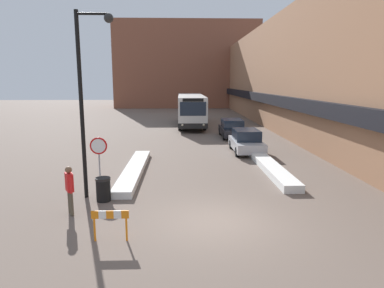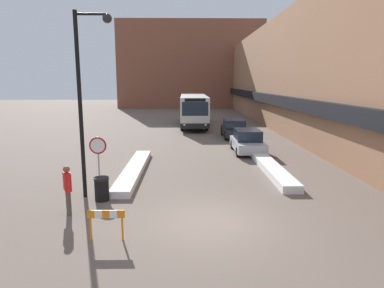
{
  "view_description": "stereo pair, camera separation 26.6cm",
  "coord_description": "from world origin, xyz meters",
  "px_view_note": "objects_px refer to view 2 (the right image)",
  "views": [
    {
      "loc": [
        -1.17,
        -10.81,
        4.65
      ],
      "look_at": [
        -0.57,
        7.28,
        1.36
      ],
      "focal_mm": 32.0,
      "sensor_mm": 36.0,
      "label": 1
    },
    {
      "loc": [
        -0.9,
        -10.82,
        4.65
      ],
      "look_at": [
        -0.57,
        7.28,
        1.36
      ],
      "focal_mm": 32.0,
      "sensor_mm": 36.0,
      "label": 2
    }
  ],
  "objects_px": {
    "pedestrian": "(67,185)",
    "stop_sign": "(98,151)",
    "street_lamp": "(86,87)",
    "city_bus": "(194,109)",
    "trash_bin": "(102,189)",
    "parked_car_middle": "(234,128)",
    "parked_car_front": "(247,141)",
    "construction_barricade": "(106,219)"
  },
  "relations": [
    {
      "from": "parked_car_middle",
      "to": "construction_barricade",
      "type": "relative_size",
      "value": 4.02
    },
    {
      "from": "street_lamp",
      "to": "pedestrian",
      "type": "xyz_separation_m",
      "value": [
        -0.3,
        -1.84,
        -3.4
      ]
    },
    {
      "from": "street_lamp",
      "to": "pedestrian",
      "type": "bearing_deg",
      "value": -99.39
    },
    {
      "from": "stop_sign",
      "to": "street_lamp",
      "type": "distance_m",
      "value": 3.12
    },
    {
      "from": "city_bus",
      "to": "construction_barricade",
      "type": "height_order",
      "value": "city_bus"
    },
    {
      "from": "parked_car_front",
      "to": "trash_bin",
      "type": "relative_size",
      "value": 4.43
    },
    {
      "from": "parked_car_middle",
      "to": "stop_sign",
      "type": "height_order",
      "value": "stop_sign"
    },
    {
      "from": "city_bus",
      "to": "parked_car_middle",
      "type": "distance_m",
      "value": 8.82
    },
    {
      "from": "stop_sign",
      "to": "pedestrian",
      "type": "bearing_deg",
      "value": -95.44
    },
    {
      "from": "parked_car_front",
      "to": "construction_barricade",
      "type": "distance_m",
      "value": 14.33
    },
    {
      "from": "pedestrian",
      "to": "construction_barricade",
      "type": "height_order",
      "value": "pedestrian"
    },
    {
      "from": "city_bus",
      "to": "parked_car_middle",
      "type": "relative_size",
      "value": 2.83
    },
    {
      "from": "city_bus",
      "to": "street_lamp",
      "type": "xyz_separation_m",
      "value": [
        -4.73,
        -23.27,
        2.68
      ]
    },
    {
      "from": "parked_car_middle",
      "to": "trash_bin",
      "type": "bearing_deg",
      "value": -115.5
    },
    {
      "from": "parked_car_front",
      "to": "street_lamp",
      "type": "bearing_deg",
      "value": -132.17
    },
    {
      "from": "street_lamp",
      "to": "pedestrian",
      "type": "relative_size",
      "value": 4.16
    },
    {
      "from": "city_bus",
      "to": "parked_car_middle",
      "type": "bearing_deg",
      "value": -68.13
    },
    {
      "from": "construction_barricade",
      "to": "stop_sign",
      "type": "bearing_deg",
      "value": 106.02
    },
    {
      "from": "city_bus",
      "to": "street_lamp",
      "type": "height_order",
      "value": "street_lamp"
    },
    {
      "from": "pedestrian",
      "to": "construction_barricade",
      "type": "relative_size",
      "value": 1.59
    },
    {
      "from": "parked_car_front",
      "to": "stop_sign",
      "type": "distance_m",
      "value": 10.97
    },
    {
      "from": "construction_barricade",
      "to": "parked_car_front",
      "type": "bearing_deg",
      "value": 63.21
    },
    {
      "from": "parked_car_front",
      "to": "trash_bin",
      "type": "distance_m",
      "value": 11.91
    },
    {
      "from": "stop_sign",
      "to": "city_bus",
      "type": "bearing_deg",
      "value": 77.82
    },
    {
      "from": "parked_car_front",
      "to": "construction_barricade",
      "type": "xyz_separation_m",
      "value": [
        -6.46,
        -12.79,
        -0.09
      ]
    },
    {
      "from": "street_lamp",
      "to": "city_bus",
      "type": "bearing_deg",
      "value": 78.52
    },
    {
      "from": "trash_bin",
      "to": "stop_sign",
      "type": "bearing_deg",
      "value": 106.7
    },
    {
      "from": "pedestrian",
      "to": "trash_bin",
      "type": "distance_m",
      "value": 1.71
    },
    {
      "from": "city_bus",
      "to": "parked_car_front",
      "type": "bearing_deg",
      "value": -77.27
    },
    {
      "from": "trash_bin",
      "to": "street_lamp",
      "type": "bearing_deg",
      "value": 139.4
    },
    {
      "from": "parked_car_middle",
      "to": "pedestrian",
      "type": "height_order",
      "value": "pedestrian"
    },
    {
      "from": "construction_barricade",
      "to": "street_lamp",
      "type": "bearing_deg",
      "value": 111.07
    },
    {
      "from": "trash_bin",
      "to": "construction_barricade",
      "type": "distance_m",
      "value": 3.64
    },
    {
      "from": "street_lamp",
      "to": "stop_sign",
      "type": "bearing_deg",
      "value": 89.99
    },
    {
      "from": "parked_car_front",
      "to": "parked_car_middle",
      "type": "xyz_separation_m",
      "value": [
        -0.0,
        6.31,
        0.0
      ]
    },
    {
      "from": "stop_sign",
      "to": "trash_bin",
      "type": "bearing_deg",
      "value": -73.3
    },
    {
      "from": "parked_car_front",
      "to": "trash_bin",
      "type": "xyz_separation_m",
      "value": [
        -7.44,
        -9.29,
        -0.27
      ]
    },
    {
      "from": "city_bus",
      "to": "trash_bin",
      "type": "distance_m",
      "value": 24.14
    },
    {
      "from": "pedestrian",
      "to": "stop_sign",
      "type": "bearing_deg",
      "value": 146.26
    },
    {
      "from": "stop_sign",
      "to": "parked_car_front",
      "type": "bearing_deg",
      "value": 43.05
    },
    {
      "from": "pedestrian",
      "to": "trash_bin",
      "type": "height_order",
      "value": "pedestrian"
    },
    {
      "from": "parked_car_middle",
      "to": "stop_sign",
      "type": "xyz_separation_m",
      "value": [
        -7.99,
        -13.78,
        0.88
      ]
    }
  ]
}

